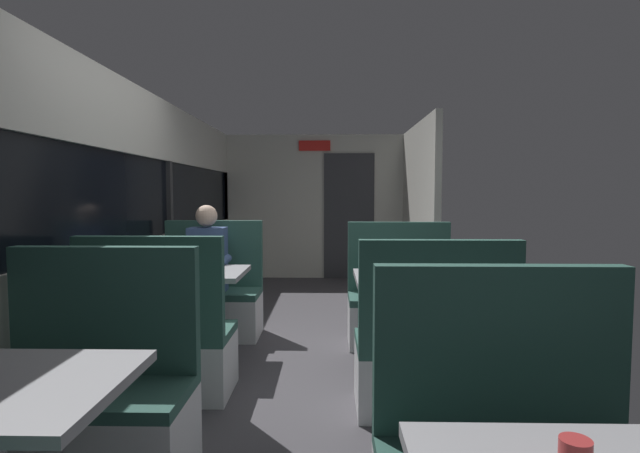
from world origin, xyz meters
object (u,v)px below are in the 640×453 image
object	(u,v)px
dining_table_mid_window	(189,283)
bench_rear_aisle_facing_end	(433,360)
bench_mid_window_facing_entry	(211,302)
bench_near_window_facing_entry	(92,409)
seated_passenger	(209,282)
dining_table_rear_aisle	(414,289)
bench_mid_window_facing_end	(160,348)
bench_rear_aisle_facing_entry	(401,308)

from	to	relation	value
dining_table_mid_window	bench_rear_aisle_facing_end	size ratio (longest dim) A/B	0.82
bench_mid_window_facing_entry	bench_rear_aisle_facing_end	distance (m)	2.40
bench_near_window_facing_entry	seated_passenger	bearing A→B (deg)	90.00
bench_near_window_facing_entry	dining_table_rear_aisle	size ratio (longest dim) A/B	1.22
dining_table_rear_aisle	bench_near_window_facing_entry	bearing A→B (deg)	-141.28
dining_table_rear_aisle	seated_passenger	bearing A→B (deg)	155.20
bench_near_window_facing_entry	bench_rear_aisle_facing_end	size ratio (longest dim) A/B	1.00
dining_table_mid_window	bench_rear_aisle_facing_end	bearing A→B (deg)	-26.68
dining_table_mid_window	bench_mid_window_facing_end	distance (m)	0.77
bench_mid_window_facing_end	dining_table_rear_aisle	size ratio (longest dim) A/B	1.22
dining_table_mid_window	dining_table_rear_aisle	world-z (taller)	same
bench_near_window_facing_entry	bench_mid_window_facing_end	world-z (taller)	same
dining_table_rear_aisle	bench_rear_aisle_facing_end	distance (m)	0.77
seated_passenger	dining_table_rear_aisle	bearing A→B (deg)	-24.80
bench_mid_window_facing_end	bench_rear_aisle_facing_entry	bearing A→B (deg)	33.81
bench_mid_window_facing_end	seated_passenger	world-z (taller)	seated_passenger
dining_table_mid_window	bench_rear_aisle_facing_entry	xyz separation A→B (m)	(1.79, 0.50, -0.31)
bench_mid_window_facing_entry	dining_table_rear_aisle	size ratio (longest dim) A/B	1.22
bench_mid_window_facing_entry	bench_rear_aisle_facing_end	size ratio (longest dim) A/B	1.00
bench_mid_window_facing_end	dining_table_rear_aisle	world-z (taller)	bench_mid_window_facing_end
bench_mid_window_facing_end	dining_table_mid_window	bearing A→B (deg)	90.00
bench_mid_window_facing_end	seated_passenger	distance (m)	1.34
bench_mid_window_facing_end	bench_rear_aisle_facing_end	xyz separation A→B (m)	(1.79, -0.20, 0.00)
bench_near_window_facing_entry	bench_mid_window_facing_entry	xyz separation A→B (m)	(0.00, 2.33, 0.00)
dining_table_mid_window	bench_mid_window_facing_end	xyz separation A→B (m)	(0.00, -0.70, -0.31)
bench_rear_aisle_facing_entry	seated_passenger	distance (m)	1.81
bench_near_window_facing_entry	bench_rear_aisle_facing_entry	distance (m)	2.79
bench_near_window_facing_entry	dining_table_mid_window	world-z (taller)	bench_near_window_facing_entry
bench_mid_window_facing_entry	seated_passenger	xyz separation A→B (m)	(0.00, -0.07, 0.21)
bench_rear_aisle_facing_entry	dining_table_mid_window	bearing A→B (deg)	-164.41
dining_table_rear_aisle	seated_passenger	world-z (taller)	seated_passenger
bench_near_window_facing_entry	seated_passenger	distance (m)	2.27
bench_near_window_facing_entry	dining_table_rear_aisle	distance (m)	2.32
bench_near_window_facing_entry	seated_passenger	xyz separation A→B (m)	(0.00, 2.26, 0.21)
dining_table_mid_window	bench_rear_aisle_facing_entry	world-z (taller)	bench_rear_aisle_facing_entry
dining_table_rear_aisle	bench_rear_aisle_facing_end	world-z (taller)	bench_rear_aisle_facing_end
bench_near_window_facing_entry	dining_table_rear_aisle	world-z (taller)	bench_near_window_facing_entry
dining_table_mid_window	seated_passenger	xyz separation A→B (m)	(0.00, 0.63, -0.10)
bench_near_window_facing_entry	seated_passenger	size ratio (longest dim) A/B	0.87
bench_rear_aisle_facing_entry	bench_near_window_facing_entry	bearing A→B (deg)	-129.99
dining_table_rear_aisle	bench_mid_window_facing_entry	bearing A→B (deg)	153.32
dining_table_mid_window	bench_rear_aisle_facing_entry	size ratio (longest dim) A/B	0.82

